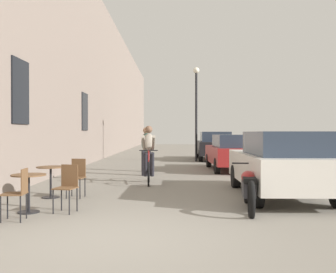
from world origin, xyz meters
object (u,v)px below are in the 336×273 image
Objects in this scene: cafe_chair_near_toward_street at (67,185)px; cafe_chair_near_toward_wall at (18,190)px; parked_car_second at (232,152)px; cafe_table_mid at (51,175)px; cafe_chair_mid_toward_street at (77,175)px; cyclist_on_bicycle at (149,156)px; pedestrian_near at (146,148)px; parked_motorcycle at (249,188)px; cafe_table_near at (29,185)px; parked_car_third at (214,145)px; street_lamp at (196,102)px; pedestrian_mid at (146,147)px; parked_car_nearest at (280,163)px.

cafe_chair_near_toward_wall is at bearing -130.42° from cafe_chair_near_toward_street.
parked_car_second reaches higher than cafe_chair_near_toward_wall.
parked_car_second reaches higher than cafe_table_mid.
cyclist_on_bicycle reaches higher than cafe_chair_mid_toward_street.
pedestrian_near reaches higher than parked_motorcycle.
parked_car_third is at bearing 70.23° from cafe_table_near.
cafe_chair_near_toward_wall is 0.18× the size of street_lamp.
cafe_chair_near_toward_street is 0.52× the size of pedestrian_near.
parked_car_nearest is at bearing -58.63° from pedestrian_mid.
cafe_chair_near_toward_wall is 4.26m from parked_motorcycle.
cafe_table_mid is 4.95m from pedestrian_near.
pedestrian_mid is 0.35× the size of street_lamp.
parked_car_third is (3.35, 6.35, -0.15)m from pedestrian_mid.
cafe_table_mid is at bearing 163.59° from parked_motorcycle.
pedestrian_mid reaches higher than parked_car_second.
parked_motorcycle is (2.21, -3.87, -0.41)m from cyclist_on_bicycle.
cafe_table_mid is at bearing -172.74° from cafe_chair_mid_toward_street.
parked_motorcycle is at bearing -19.88° from cafe_chair_mid_toward_street.
cafe_table_mid is (-0.11, 1.65, 0.00)m from cafe_table_near.
cafe_table_mid is (-0.18, 2.32, 0.00)m from cafe_chair_near_toward_wall.
pedestrian_mid is (1.19, 5.90, 0.44)m from cafe_chair_mid_toward_street.
cyclist_on_bicycle reaches higher than parked_car_second.
pedestrian_mid is at bearing 95.50° from cyclist_on_bicycle.
cafe_chair_mid_toward_street is at bearing -179.12° from parked_car_nearest.
cyclist_on_bicycle is 0.44× the size of parked_car_second.
pedestrian_near is 1.00× the size of pedestrian_mid.
street_lamp reaches higher than pedestrian_near.
cafe_table_mid is 0.17× the size of parked_car_nearest.
cafe_chair_mid_toward_street is at bearing -107.37° from street_lamp.
cafe_table_near is 7.82m from pedestrian_mid.
cafe_chair_near_toward_wall is 7.09m from pedestrian_near.
parked_car_second is 5.89m from parked_car_third.
street_lamp is (3.87, 13.47, 2.59)m from cafe_chair_near_toward_wall.
pedestrian_near is at bearing 79.92° from cafe_chair_near_toward_street.
parked_car_second is (4.36, 8.01, 0.22)m from cafe_chair_near_toward_street.
cyclist_on_bicycle is at bearing 58.95° from cafe_chair_mid_toward_street.
cafe_chair_near_toward_wall is at bearing -106.04° from street_lamp.
pedestrian_near is 8.42m from parked_car_third.
cafe_chair_mid_toward_street is 0.21× the size of parked_car_nearest.
pedestrian_mid is 6.83m from parked_car_nearest.
street_lamp is 12.72m from parked_motorcycle.
parked_car_second is (5.07, 8.09, 0.22)m from cafe_table_near.
cafe_chair_mid_toward_street is at bearing 160.12° from parked_motorcycle.
pedestrian_near is at bearing -112.54° from parked_car_third.
pedestrian_mid is at bearing 121.37° from parked_car_nearest.
pedestrian_mid is at bearing 94.86° from pedestrian_near.
cafe_chair_mid_toward_street is 0.18× the size of street_lamp.
pedestrian_near is at bearing -85.14° from pedestrian_mid.
cafe_table_mid is 0.42× the size of pedestrian_mid.
parked_car_second reaches higher than cafe_chair_near_toward_street.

